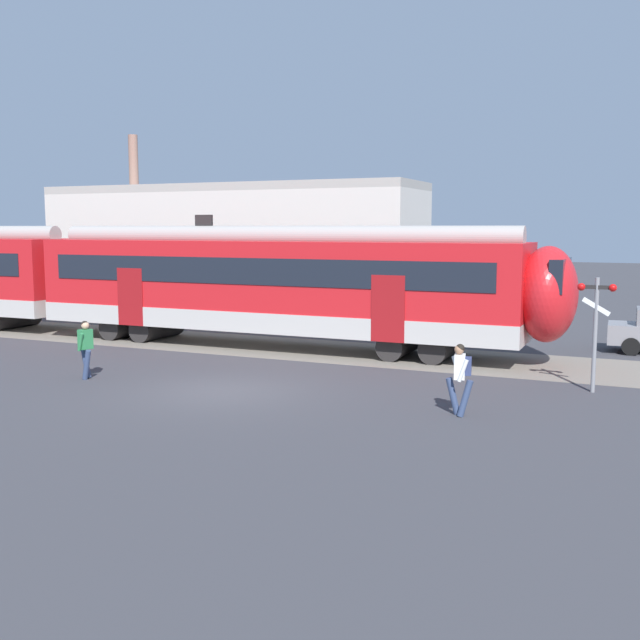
{
  "coord_description": "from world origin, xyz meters",
  "views": [
    {
      "loc": [
        10.09,
        -16.56,
        4.29
      ],
      "look_at": [
        1.37,
        3.16,
        1.6
      ],
      "focal_mm": 42.0,
      "sensor_mm": 36.0,
      "label": 1
    }
  ],
  "objects_px": {
    "commuter_train": "(82,278)",
    "crossing_signal": "(596,316)",
    "pedestrian_white": "(461,373)",
    "pedestrian_green": "(86,345)"
  },
  "relations": [
    {
      "from": "commuter_train",
      "to": "pedestrian_green",
      "type": "bearing_deg",
      "value": -48.22
    },
    {
      "from": "commuter_train",
      "to": "pedestrian_green",
      "type": "xyz_separation_m",
      "value": [
        6.4,
        -7.16,
        -1.29
      ]
    },
    {
      "from": "pedestrian_green",
      "to": "pedestrian_white",
      "type": "xyz_separation_m",
      "value": [
        10.68,
        0.15,
        0.03
      ]
    },
    {
      "from": "commuter_train",
      "to": "crossing_signal",
      "type": "relative_size",
      "value": 12.68
    },
    {
      "from": "commuter_train",
      "to": "crossing_signal",
      "type": "bearing_deg",
      "value": -9.21
    },
    {
      "from": "pedestrian_white",
      "to": "crossing_signal",
      "type": "xyz_separation_m",
      "value": [
        2.6,
        3.82,
        1.02
      ]
    },
    {
      "from": "pedestrian_green",
      "to": "crossing_signal",
      "type": "height_order",
      "value": "crossing_signal"
    },
    {
      "from": "commuter_train",
      "to": "pedestrian_white",
      "type": "relative_size",
      "value": 22.83
    },
    {
      "from": "pedestrian_white",
      "to": "crossing_signal",
      "type": "relative_size",
      "value": 0.56
    },
    {
      "from": "crossing_signal",
      "to": "pedestrian_white",
      "type": "bearing_deg",
      "value": -124.22
    }
  ]
}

